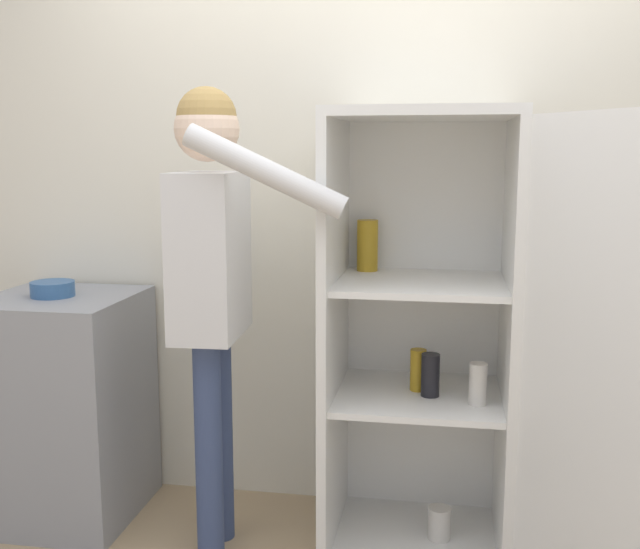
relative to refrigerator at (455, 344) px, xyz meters
The scene contains 5 objects.
wall_back 0.73m from the refrigerator, 129.93° to the left, with size 7.00×0.06×2.55m.
refrigerator is the anchor object (origin of this frame).
person 0.92m from the refrigerator, behind, with size 0.65×0.52×1.72m.
counter 1.61m from the refrigerator, behind, with size 0.58×0.59×0.92m.
bowl 1.60m from the refrigerator, behind, with size 0.17×0.17×0.06m.
Camera 1 is at (0.33, -2.09, 1.50)m, focal length 42.00 mm.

